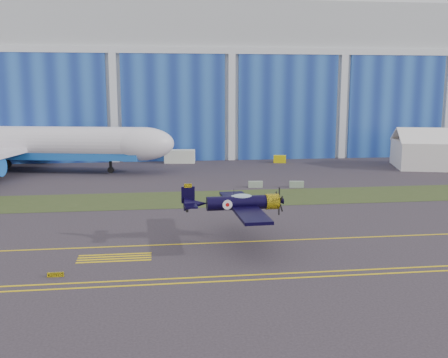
{
  "coord_description": "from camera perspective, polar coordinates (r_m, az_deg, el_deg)",
  "views": [
    {
      "loc": [
        -14.39,
        -50.19,
        13.82
      ],
      "look_at": [
        -7.35,
        3.96,
        4.26
      ],
      "focal_mm": 42.0,
      "sensor_mm": 36.0,
      "label": 1
    }
  ],
  "objects": [
    {
      "name": "barrier_a",
      "position": [
        73.35,
        3.45,
        -0.59
      ],
      "size": [
        2.04,
        0.77,
        0.9
      ],
      "primitive_type": "cube",
      "rotation": [
        0.0,
        0.0,
        -0.08
      ],
      "color": "#8E9F88",
      "rests_on": "ground"
    },
    {
      "name": "jetliner",
      "position": [
        93.27,
        -22.55,
        7.28
      ],
      "size": [
        71.5,
        64.47,
        21.44
      ],
      "rotation": [
        0.0,
        0.0,
        -0.22
      ],
      "color": "silver",
      "rests_on": "ground"
    },
    {
      "name": "guard_board_left",
      "position": [
        41.26,
        -17.87,
        -9.88
      ],
      "size": [
        1.2,
        0.15,
        0.35
      ],
      "primitive_type": "cube",
      "color": "yellow",
      "rests_on": "ground"
    },
    {
      "name": "grass_median",
      "position": [
        67.21,
        5.12,
        -1.95
      ],
      "size": [
        260.0,
        10.0,
        0.02
      ],
      "primitive_type": "cube",
      "color": "#475128",
      "rests_on": "ground"
    },
    {
      "name": "shipping_container",
      "position": [
        97.51,
        -4.84,
        2.47
      ],
      "size": [
        5.82,
        2.89,
        2.42
      ],
      "primitive_type": "cube",
      "rotation": [
        0.0,
        0.0,
        -0.12
      ],
      "color": "white",
      "rests_on": "ground"
    },
    {
      "name": "barrier_b",
      "position": [
        73.95,
        7.9,
        -0.58
      ],
      "size": [
        2.07,
        0.88,
        0.9
      ],
      "primitive_type": "cube",
      "rotation": [
        0.0,
        0.0,
        -0.15
      ],
      "color": "gray",
      "rests_on": "ground"
    },
    {
      "name": "warbird",
      "position": [
        46.81,
        1.42,
        -2.61
      ],
      "size": [
        10.8,
        12.86,
        3.7
      ],
      "rotation": [
        0.0,
        0.0,
        0.04
      ],
      "color": "black",
      "rests_on": "ground"
    },
    {
      "name": "edge_line_near",
      "position": [
        40.88,
        13.9,
        -10.11
      ],
      "size": [
        80.0,
        0.2,
        0.02
      ],
      "primitive_type": "cube",
      "color": "yellow",
      "rests_on": "ground"
    },
    {
      "name": "edge_line_far",
      "position": [
        41.76,
        13.4,
        -9.66
      ],
      "size": [
        80.0,
        0.2,
        0.02
      ],
      "primitive_type": "cube",
      "color": "yellow",
      "rests_on": "ground"
    },
    {
      "name": "ground",
      "position": [
        54.01,
        8.33,
        -5.0
      ],
      "size": [
        260.0,
        260.0,
        0.0
      ],
      "primitive_type": "plane",
      "color": "#372F36",
      "rests_on": "ground"
    },
    {
      "name": "hangar",
      "position": [
        122.82,
        -0.69,
        10.47
      ],
      "size": [
        220.0,
        45.7,
        30.0
      ],
      "color": "silver",
      "rests_on": "ground"
    },
    {
      "name": "taxiway_centreline",
      "position": [
        49.39,
        9.9,
        -6.45
      ],
      "size": [
        200.0,
        0.2,
        0.02
      ],
      "primitive_type": "cube",
      "color": "yellow",
      "rests_on": "ground"
    },
    {
      "name": "hold_short_ladder",
      "position": [
        44.44,
        -11.82,
        -8.39
      ],
      "size": [
        6.0,
        2.4,
        0.02
      ],
      "primitive_type": null,
      "color": "yellow",
      "rests_on": "ground"
    },
    {
      "name": "tent",
      "position": [
        98.54,
        22.47,
        3.17
      ],
      "size": [
        17.38,
        14.52,
        7.0
      ],
      "rotation": [
        0.0,
        0.0,
        -0.26
      ],
      "color": "white",
      "rests_on": "ground"
    },
    {
      "name": "tug",
      "position": [
        98.14,
        6.09,
        2.18
      ],
      "size": [
        2.57,
        1.97,
        1.33
      ],
      "primitive_type": "cube",
      "rotation": [
        0.0,
        0.0,
        -0.26
      ],
      "color": "yellow",
      "rests_on": "ground"
    }
  ]
}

